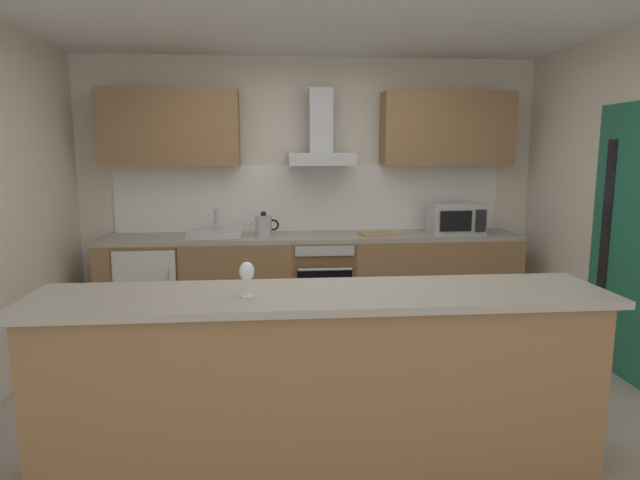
# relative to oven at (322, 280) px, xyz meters

# --- Properties ---
(ground) EXTENTS (5.52, 4.92, 0.02)m
(ground) POSITION_rel_oven_xyz_m (-0.08, -1.61, -0.47)
(ground) COLOR gray
(ceiling) EXTENTS (5.52, 4.92, 0.02)m
(ceiling) POSITION_rel_oven_xyz_m (-0.08, -1.61, 2.15)
(ceiling) COLOR white
(wall_back) EXTENTS (5.52, 0.12, 2.60)m
(wall_back) POSITION_rel_oven_xyz_m (-0.08, 0.41, 0.84)
(wall_back) COLOR silver
(wall_back) RESTS_ON ground
(backsplash_tile) EXTENTS (3.84, 0.02, 0.66)m
(backsplash_tile) POSITION_rel_oven_xyz_m (-0.08, 0.33, 0.77)
(backsplash_tile) COLOR white
(counter_back) EXTENTS (3.98, 0.60, 0.90)m
(counter_back) POSITION_rel_oven_xyz_m (-0.08, 0.03, -0.01)
(counter_back) COLOR olive
(counter_back) RESTS_ON ground
(counter_island) EXTENTS (2.99, 0.64, 0.98)m
(counter_island) POSITION_rel_oven_xyz_m (-0.22, -2.40, 0.03)
(counter_island) COLOR olive
(counter_island) RESTS_ON ground
(upper_cabinets) EXTENTS (3.92, 0.32, 0.70)m
(upper_cabinets) POSITION_rel_oven_xyz_m (-0.08, 0.18, 1.45)
(upper_cabinets) COLOR olive
(side_door) EXTENTS (0.08, 0.85, 2.05)m
(side_door) POSITION_rel_oven_xyz_m (2.16, -1.34, 0.57)
(side_door) COLOR #1E664C
(side_door) RESTS_ON ground
(oven) EXTENTS (0.60, 0.62, 0.80)m
(oven) POSITION_rel_oven_xyz_m (0.00, 0.00, 0.00)
(oven) COLOR slate
(oven) RESTS_ON ground
(refrigerator) EXTENTS (0.58, 0.60, 0.85)m
(refrigerator) POSITION_rel_oven_xyz_m (-1.61, -0.00, -0.03)
(refrigerator) COLOR white
(refrigerator) RESTS_ON ground
(microwave) EXTENTS (0.50, 0.38, 0.30)m
(microwave) POSITION_rel_oven_xyz_m (1.30, -0.03, 0.59)
(microwave) COLOR #B7BABC
(microwave) RESTS_ON counter_back
(sink) EXTENTS (0.50, 0.40, 0.26)m
(sink) POSITION_rel_oven_xyz_m (-1.01, 0.01, 0.47)
(sink) COLOR silver
(sink) RESTS_ON counter_back
(kettle) EXTENTS (0.29, 0.15, 0.24)m
(kettle) POSITION_rel_oven_xyz_m (-0.55, -0.03, 0.55)
(kettle) COLOR #B7BABC
(kettle) RESTS_ON counter_back
(range_hood) EXTENTS (0.62, 0.45, 0.72)m
(range_hood) POSITION_rel_oven_xyz_m (0.00, 0.13, 1.33)
(range_hood) COLOR #B7BABC
(wine_glass) EXTENTS (0.08, 0.08, 0.18)m
(wine_glass) POSITION_rel_oven_xyz_m (-0.61, -2.45, 0.64)
(wine_glass) COLOR silver
(wine_glass) RESTS_ON counter_island
(chopping_board) EXTENTS (0.37, 0.26, 0.02)m
(chopping_board) POSITION_rel_oven_xyz_m (0.54, -0.02, 0.45)
(chopping_board) COLOR tan
(chopping_board) RESTS_ON counter_back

